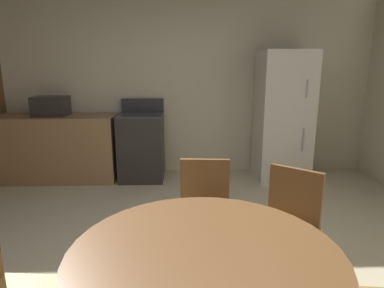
% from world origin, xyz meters
% --- Properties ---
extents(wall_back, '(6.16, 0.12, 2.70)m').
position_xyz_m(wall_back, '(0.00, 2.84, 1.35)').
color(wall_back, beige).
rests_on(wall_back, ground).
extents(kitchen_counter, '(2.07, 0.60, 0.90)m').
position_xyz_m(kitchen_counter, '(-1.75, 2.44, 0.45)').
color(kitchen_counter, '#9E754C').
rests_on(kitchen_counter, ground).
extents(oven_range, '(0.60, 0.60, 1.10)m').
position_xyz_m(oven_range, '(-0.36, 2.44, 0.47)').
color(oven_range, '#2D2B28').
rests_on(oven_range, ground).
extents(refrigerator, '(0.68, 0.68, 1.76)m').
position_xyz_m(refrigerator, '(1.58, 2.39, 0.88)').
color(refrigerator, silver).
rests_on(refrigerator, ground).
extents(microwave, '(0.44, 0.32, 0.26)m').
position_xyz_m(microwave, '(-1.56, 2.44, 1.03)').
color(microwave, '#2D2B28').
rests_on(microwave, kitchen_counter).
extents(dining_table, '(1.24, 1.24, 0.76)m').
position_xyz_m(dining_table, '(0.31, -0.72, 0.61)').
color(dining_table, brown).
rests_on(dining_table, ground).
extents(chair_northeast, '(0.56, 0.56, 0.87)m').
position_xyz_m(chair_northeast, '(0.94, 0.04, 0.50)').
color(chair_northeast, brown).
rests_on(chair_northeast, ground).
extents(chair_north, '(0.43, 0.43, 0.87)m').
position_xyz_m(chair_north, '(0.38, 0.26, 0.50)').
color(chair_north, brown).
rests_on(chair_north, ground).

